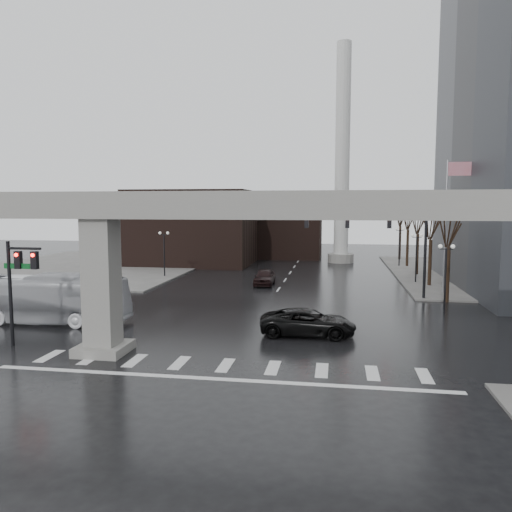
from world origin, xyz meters
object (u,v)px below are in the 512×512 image
object	(u,v)px
signal_mast_arm	(379,231)
city_bus	(41,299)
far_car	(265,277)
pickup_truck	(308,322)

from	to	relation	value
signal_mast_arm	city_bus	distance (m)	27.06
signal_mast_arm	far_car	world-z (taller)	signal_mast_arm
signal_mast_arm	city_bus	world-z (taller)	signal_mast_arm
signal_mast_arm	pickup_truck	size ratio (longest dim) A/B	2.06
far_car	pickup_truck	bearing A→B (deg)	-75.52
pickup_truck	far_car	distance (m)	19.80
city_bus	far_car	size ratio (longest dim) A/B	2.53
pickup_truck	signal_mast_arm	bearing A→B (deg)	-22.14
pickup_truck	far_car	bearing A→B (deg)	15.43
pickup_truck	city_bus	xyz separation A→B (m)	(-18.18, 0.40, 0.86)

